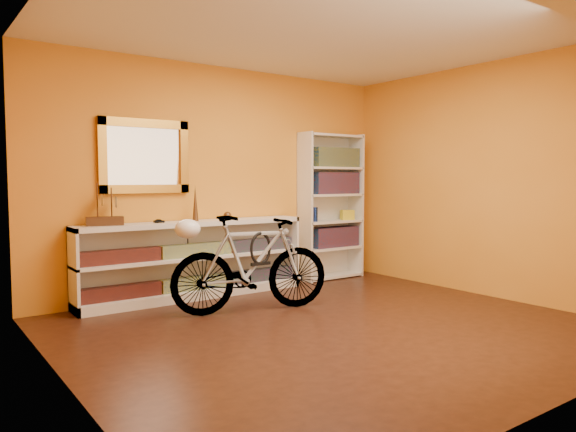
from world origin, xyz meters
TOP-DOWN VIEW (x-y plane):
  - floor at (0.00, 0.00)m, footprint 4.50×4.00m
  - ceiling at (0.00, 0.00)m, footprint 4.50×4.00m
  - back_wall at (0.00, 2.00)m, footprint 4.50×0.01m
  - left_wall at (-2.25, 0.00)m, footprint 0.01×4.00m
  - right_wall at (2.25, 0.00)m, footprint 0.01×4.00m
  - gilt_mirror at (-0.95, 1.97)m, footprint 0.98×0.06m
  - wall_socket at (0.90, 1.99)m, footprint 0.09×0.02m
  - console_unit at (-0.45, 1.81)m, footprint 2.60×0.35m
  - cd_row_lower at (-0.45, 1.79)m, footprint 2.50×0.13m
  - cd_row_upper at (-0.45, 1.79)m, footprint 2.50×0.13m
  - model_ship at (-1.43, 1.81)m, footprint 0.37×0.21m
  - toy_car at (-0.86, 1.81)m, footprint 0.00×0.00m
  - bronze_ornament at (-0.45, 1.81)m, footprint 0.07×0.07m
  - decorative_orb at (-0.05, 1.81)m, footprint 0.09×0.09m
  - bookcase at (1.52, 1.84)m, footprint 0.90×0.30m
  - book_row_a at (1.57, 1.84)m, footprint 0.70×0.22m
  - book_row_b at (1.57, 1.84)m, footprint 0.70×0.22m
  - book_row_c at (1.57, 1.84)m, footprint 0.70×0.22m
  - travel_mug at (1.23, 1.82)m, footprint 0.08×0.08m
  - red_tin at (1.32, 1.87)m, footprint 0.15×0.15m
  - yellow_bag at (1.77, 1.80)m, footprint 0.20×0.16m
  - bicycle at (-0.28, 0.92)m, footprint 0.81×1.69m
  - helmet at (-0.89, 1.08)m, footprint 0.24×0.23m
  - u_lock at (-0.19, 0.90)m, footprint 0.24×0.03m

SIDE VIEW (x-z plane):
  - floor at x=0.00m, z-range -0.01..0.00m
  - cd_row_lower at x=-0.45m, z-range 0.10..0.24m
  - wall_socket at x=0.90m, z-range 0.21..0.29m
  - console_unit at x=-0.45m, z-range 0.00..0.85m
  - bicycle at x=-0.28m, z-range 0.00..0.96m
  - cd_row_upper at x=-0.45m, z-range 0.47..0.60m
  - book_row_a at x=1.57m, z-range 0.42..0.68m
  - u_lock at x=-0.19m, z-range 0.50..0.74m
  - yellow_bag at x=1.77m, z-range 0.77..0.89m
  - helmet at x=-0.89m, z-range 0.75..0.94m
  - toy_car at x=-0.86m, z-range 0.85..0.85m
  - travel_mug at x=1.23m, z-range 0.77..0.95m
  - decorative_orb at x=-0.05m, z-range 0.85..0.94m
  - bookcase at x=1.52m, z-range 0.00..1.90m
  - bronze_ornament at x=-0.45m, z-range 0.85..1.24m
  - model_ship at x=-1.43m, z-range 0.85..1.27m
  - book_row_b at x=1.57m, z-range 1.11..1.40m
  - back_wall at x=0.00m, z-range 0.00..2.60m
  - left_wall at x=-2.25m, z-range 0.00..2.60m
  - right_wall at x=2.25m, z-range 0.00..2.60m
  - gilt_mirror at x=-0.95m, z-range 1.16..1.94m
  - red_tin at x=1.32m, z-range 1.46..1.65m
  - book_row_c at x=1.57m, z-range 1.46..1.71m
  - ceiling at x=0.00m, z-range 2.60..2.61m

